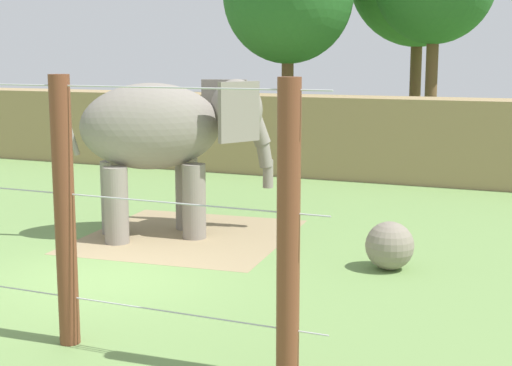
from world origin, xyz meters
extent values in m
plane|color=#6B8E4C|center=(0.00, 0.00, 0.00)|extent=(120.00, 120.00, 0.00)
cube|color=#937F5B|center=(-0.14, 3.21, 0.00)|extent=(4.54, 4.81, 0.01)
cube|color=#997F56|center=(0.00, 12.21, 1.27)|extent=(36.00, 1.80, 2.53)
cylinder|color=gray|center=(-0.47, 3.80, 0.79)|extent=(0.49, 0.49, 1.57)
cylinder|color=gray|center=(0.07, 3.12, 0.79)|extent=(0.49, 0.49, 1.57)
cylinder|color=gray|center=(-1.73, 2.81, 0.79)|extent=(0.49, 0.49, 1.57)
cylinder|color=gray|center=(-1.20, 2.13, 0.79)|extent=(0.49, 0.49, 1.57)
ellipsoid|color=gray|center=(-0.83, 2.96, 2.34)|extent=(3.27, 3.05, 1.80)
ellipsoid|color=gray|center=(0.61, 4.10, 2.65)|extent=(1.64, 1.66, 1.30)
cube|color=gray|center=(0.10, 4.56, 2.65)|extent=(1.01, 0.34, 1.24)
cube|color=gray|center=(0.94, 3.50, 2.65)|extent=(0.56, 0.95, 1.24)
cylinder|color=gray|center=(0.99, 4.40, 2.19)|extent=(0.65, 0.62, 0.70)
cylinder|color=gray|center=(1.10, 4.48, 1.70)|extent=(0.50, 0.48, 0.66)
cylinder|color=gray|center=(1.17, 4.54, 1.23)|extent=(0.32, 0.32, 0.62)
cylinder|color=gray|center=(-2.11, 1.96, 2.23)|extent=(0.34, 0.30, 0.90)
sphere|color=gray|center=(4.38, 2.40, 0.44)|extent=(0.87, 0.87, 0.87)
cylinder|color=brown|center=(1.23, -2.71, 1.78)|extent=(0.27, 0.27, 3.56)
cylinder|color=brown|center=(4.33, -2.71, 1.78)|extent=(0.27, 0.27, 3.56)
cylinder|color=brown|center=(1.53, 19.07, 2.33)|extent=(0.44, 0.44, 4.65)
cylinder|color=brown|center=(-2.45, 15.44, 1.98)|extent=(0.44, 0.44, 3.96)
cylinder|color=brown|center=(2.43, 17.40, 2.31)|extent=(0.44, 0.44, 4.63)
camera|label=1|loc=(7.21, -10.50, 3.80)|focal=52.46mm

